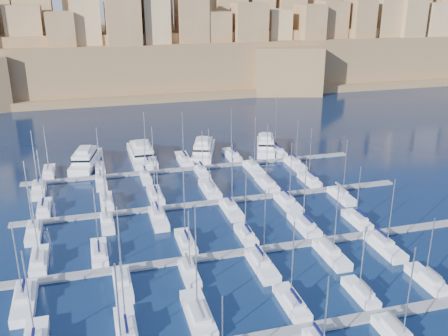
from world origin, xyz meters
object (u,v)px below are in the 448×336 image
object	(u,v)px
sailboat_2	(198,314)
motor_yacht_a	(85,159)
motor_yacht_c	(203,149)
sailboat_4	(361,293)
motor_yacht_b	(142,153)
motor_yacht_d	(266,145)

from	to	relation	value
sailboat_2	motor_yacht_a	world-z (taller)	sailboat_2
motor_yacht_c	sailboat_4	bearing A→B (deg)	-84.34
motor_yacht_b	sailboat_4	bearing A→B (deg)	-71.78
sailboat_4	motor_yacht_a	bearing A→B (deg)	118.27
motor_yacht_b	motor_yacht_c	world-z (taller)	same
motor_yacht_a	motor_yacht_c	size ratio (longest dim) A/B	1.01
motor_yacht_b	motor_yacht_d	distance (m)	34.58
motor_yacht_a	motor_yacht_d	distance (m)	49.06
motor_yacht_d	motor_yacht_b	bearing A→B (deg)	177.13
sailboat_4	motor_yacht_c	xyz separation A→B (m)	(-7.05, 71.07, 1.01)
motor_yacht_b	motor_yacht_d	bearing A→B (deg)	-2.87
motor_yacht_a	motor_yacht_c	xyz separation A→B (m)	(31.21, -0.05, -0.00)
motor_yacht_a	motor_yacht_d	world-z (taller)	same
sailboat_2	motor_yacht_d	distance (m)	77.46
motor_yacht_a	sailboat_2	bearing A→B (deg)	-78.78
motor_yacht_c	motor_yacht_d	bearing A→B (deg)	-2.23
sailboat_4	motor_yacht_b	size ratio (longest dim) A/B	0.59
sailboat_4	motor_yacht_c	distance (m)	71.43
sailboat_4	motor_yacht_c	world-z (taller)	sailboat_4
sailboat_4	motor_yacht_c	bearing A→B (deg)	95.66
motor_yacht_b	motor_yacht_a	bearing A→B (deg)	-176.11
motor_yacht_d	sailboat_2	bearing A→B (deg)	-117.06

